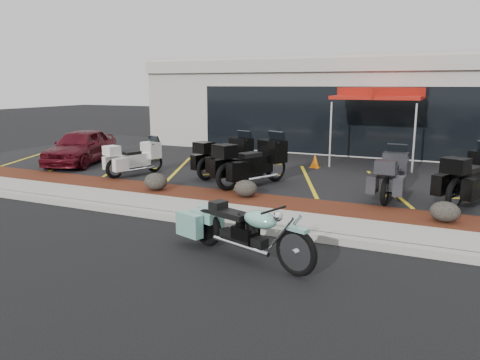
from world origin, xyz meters
The scene contains 17 objects.
ground centered at (0.00, 0.00, 0.00)m, with size 90.00×90.00×0.00m, color black.
curb centered at (0.00, 0.90, 0.07)m, with size 24.00×0.25×0.15m, color gray.
sidewalk centered at (0.00, 1.60, 0.07)m, with size 24.00×1.20×0.15m, color gray.
mulch_bed centered at (0.00, 2.80, 0.08)m, with size 24.00×1.20×0.16m, color #34160B.
upper_lot centered at (0.00, 8.20, 0.07)m, with size 26.00×9.60×0.15m, color black.
dealership_building centered at (0.00, 14.47, 2.01)m, with size 18.00×8.16×4.00m.
boulder_left centered at (-3.24, 2.63, 0.38)m, with size 0.64×0.53×0.45m, color black.
boulder_mid centered at (-0.80, 2.93, 0.37)m, with size 0.59×0.49×0.42m, color black.
boulder_right centered at (3.72, 2.65, 0.37)m, with size 0.59×0.49×0.42m, color black.
hero_cruiser centered at (1.74, -0.87, 0.50)m, with size 2.86×0.72×1.01m, color #73B3A1, non-canonical shape.
touring_white centered at (-4.79, 4.79, 0.73)m, with size 1.99×0.76×1.16m, color white, non-canonical shape.
touring_black_front centered at (-2.18, 5.89, 0.82)m, with size 2.29×0.87×1.33m, color black, non-canonical shape.
touring_black_mid centered at (-0.80, 5.03, 0.87)m, with size 2.49×0.95×1.45m, color black, non-canonical shape.
touring_grey centered at (2.47, 5.07, 0.78)m, with size 2.16×0.82×1.25m, color #2A2A2E, non-canonical shape.
parked_car centered at (-8.02, 5.01, 0.76)m, with size 1.43×3.55×1.21m, color #490A14.
traffic_cone centered at (-0.39, 7.68, 0.37)m, with size 0.30×0.30×0.45m, color orange.
popup_canopy centered at (1.32, 9.36, 2.53)m, with size 3.36×3.36×2.63m.
Camera 1 is at (3.78, -7.32, 2.89)m, focal length 35.00 mm.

